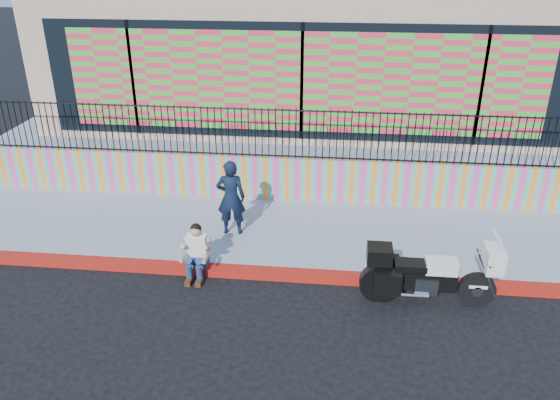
# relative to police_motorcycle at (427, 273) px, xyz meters

# --- Properties ---
(ground) EXTENTS (90.00, 90.00, 0.00)m
(ground) POSITION_rel_police_motorcycle_xyz_m (-2.59, 0.51, -0.62)
(ground) COLOR black
(ground) RESTS_ON ground
(red_curb) EXTENTS (16.00, 0.30, 0.15)m
(red_curb) POSITION_rel_police_motorcycle_xyz_m (-2.59, 0.51, -0.54)
(red_curb) COLOR #A7260B
(red_curb) RESTS_ON ground
(sidewalk) EXTENTS (16.00, 3.00, 0.15)m
(sidewalk) POSITION_rel_police_motorcycle_xyz_m (-2.59, 2.16, -0.54)
(sidewalk) COLOR #888FA3
(sidewalk) RESTS_ON ground
(mural_wall) EXTENTS (16.00, 0.20, 1.10)m
(mural_wall) POSITION_rel_police_motorcycle_xyz_m (-2.59, 3.76, 0.08)
(mural_wall) COLOR #FF438F
(mural_wall) RESTS_ON sidewalk
(metal_fence) EXTENTS (15.80, 0.04, 1.20)m
(metal_fence) POSITION_rel_police_motorcycle_xyz_m (-2.59, 3.76, 1.23)
(metal_fence) COLOR black
(metal_fence) RESTS_ON mural_wall
(elevated_platform) EXTENTS (16.00, 10.00, 1.25)m
(elevated_platform) POSITION_rel_police_motorcycle_xyz_m (-2.59, 8.86, 0.01)
(elevated_platform) COLOR #888FA3
(elevated_platform) RESTS_ON ground
(storefront_building) EXTENTS (14.00, 8.06, 4.00)m
(storefront_building) POSITION_rel_police_motorcycle_xyz_m (-2.59, 8.64, 2.63)
(storefront_building) COLOR tan
(storefront_building) RESTS_ON elevated_platform
(police_motorcycle) EXTENTS (2.36, 0.78, 1.47)m
(police_motorcycle) POSITION_rel_police_motorcycle_xyz_m (0.00, 0.00, 0.00)
(police_motorcycle) COLOR black
(police_motorcycle) RESTS_ON ground
(police_officer) EXTENTS (0.65, 0.46, 1.69)m
(police_officer) POSITION_rel_police_motorcycle_xyz_m (-3.88, 1.94, 0.38)
(police_officer) COLOR black
(police_officer) RESTS_ON sidewalk
(seated_man) EXTENTS (0.54, 0.71, 1.06)m
(seated_man) POSITION_rel_police_motorcycle_xyz_m (-4.28, 0.37, -0.17)
(seated_man) COLOR navy
(seated_man) RESTS_ON ground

